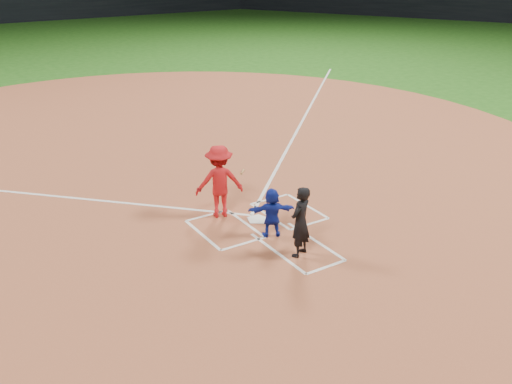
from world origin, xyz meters
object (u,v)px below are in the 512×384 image
home_plate (258,219)px  catcher (272,212)px  umpire (300,222)px  batter_at_plate (219,181)px

home_plate → catcher: catcher is taller
home_plate → umpire: size_ratio=0.36×
home_plate → catcher: (-0.17, -0.91, 0.60)m
batter_at_plate → catcher: bearing=-73.0°
home_plate → catcher: size_ratio=0.49×
catcher → batter_at_plate: 1.76m
umpire → batter_at_plate: batter_at_plate is taller
catcher → batter_at_plate: batter_at_plate is taller
umpire → batter_at_plate: size_ratio=0.87×
batter_at_plate → umpire: bearing=-79.5°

